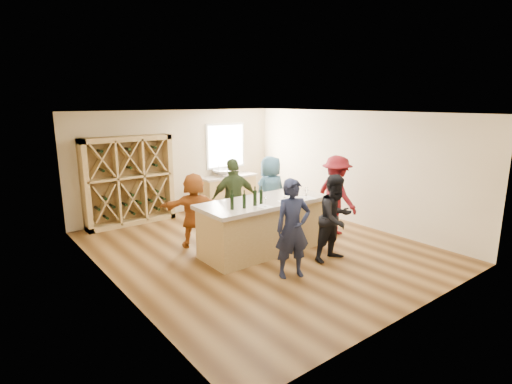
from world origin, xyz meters
TOP-DOWN VIEW (x-y plane):
  - floor at (0.00, 0.00)m, footprint 6.00×7.00m
  - ceiling at (0.00, 0.00)m, footprint 6.00×7.00m
  - wall_back at (0.00, 3.55)m, footprint 6.00×0.10m
  - wall_front at (0.00, -3.55)m, footprint 6.00×0.10m
  - wall_left at (-3.05, 0.00)m, footprint 0.10×7.00m
  - wall_right at (3.05, 0.00)m, footprint 0.10×7.00m
  - window_frame at (1.50, 3.47)m, footprint 1.30×0.06m
  - window_pane at (1.50, 3.44)m, footprint 1.18×0.01m
  - wine_rack at (-1.50, 3.27)m, footprint 2.20×0.45m
  - back_counter_base at (1.40, 3.20)m, footprint 1.60×0.58m
  - back_counter_top at (1.40, 3.20)m, footprint 1.70×0.62m
  - sink at (1.20, 3.20)m, footprint 0.54×0.54m
  - faucet at (1.20, 3.38)m, footprint 0.02×0.02m
  - tasting_counter_base at (-0.04, -0.23)m, footprint 2.60×1.00m
  - tasting_counter_top at (-0.04, -0.23)m, footprint 2.72×1.12m
  - wine_bottle_a at (-0.94, -0.43)m, footprint 0.09×0.09m
  - wine_bottle_b at (-0.72, -0.50)m, footprint 0.07×0.07m
  - wine_bottle_d at (-0.44, -0.47)m, footprint 0.10×0.10m
  - wine_bottle_e at (-0.25, -0.42)m, footprint 0.07×0.07m
  - wine_glass_a at (-0.35, -0.66)m, footprint 0.08×0.08m
  - wine_glass_b at (0.19, -0.72)m, footprint 0.08×0.08m
  - wine_glass_c at (0.71, -0.69)m, footprint 0.09×0.09m
  - wine_glass_d at (0.44, -0.33)m, footprint 0.07×0.07m
  - wine_glass_e at (0.94, -0.46)m, footprint 0.08×0.08m
  - tasting_menu_a at (-0.35, -0.63)m, footprint 0.26×0.33m
  - tasting_menu_b at (0.20, -0.62)m, footprint 0.33×0.37m
  - tasting_menu_c at (0.80, -0.63)m, footprint 0.32×0.38m
  - person_near_left at (-0.40, -1.49)m, footprint 0.76×0.66m
  - person_near_right at (0.75, -1.44)m, footprint 0.82×0.45m
  - person_server at (2.01, -0.35)m, footprint 0.67×1.23m
  - person_far_mid at (-0.11, 0.72)m, footprint 1.17×0.79m
  - person_far_right at (1.04, 0.84)m, footprint 0.88×0.59m
  - person_far_left at (-1.01, 0.88)m, footprint 1.53×1.23m

SIDE VIEW (x-z plane):
  - floor at x=0.00m, z-range -0.10..0.00m
  - back_counter_base at x=1.40m, z-range 0.00..0.86m
  - tasting_counter_base at x=-0.04m, z-range 0.00..1.00m
  - person_far_left at x=-1.01m, z-range 0.00..1.59m
  - person_near_right at x=0.75m, z-range 0.00..1.69m
  - person_near_left at x=-0.40m, z-range 0.00..1.75m
  - person_far_right at x=1.04m, z-range 0.00..1.77m
  - back_counter_top at x=1.40m, z-range 0.86..0.92m
  - person_far_mid at x=-0.11m, z-range 0.00..1.82m
  - person_server at x=2.01m, z-range 0.00..1.83m
  - sink at x=1.20m, z-range 0.92..1.11m
  - tasting_counter_top at x=-0.04m, z-range 1.00..1.08m
  - faucet at x=1.20m, z-range 0.92..1.22m
  - tasting_menu_a at x=-0.35m, z-range 1.08..1.08m
  - tasting_menu_b at x=0.20m, z-range 1.08..1.08m
  - tasting_menu_c at x=0.80m, z-range 1.08..1.08m
  - wine_rack at x=-1.50m, z-range 0.00..2.20m
  - wine_glass_d at x=0.44m, z-range 1.08..1.24m
  - wine_glass_e at x=0.94m, z-range 1.08..1.25m
  - wine_glass_b at x=0.19m, z-range 1.08..1.26m
  - wine_glass_a at x=-0.35m, z-range 1.08..1.27m
  - wine_glass_c at x=0.71m, z-range 1.08..1.28m
  - wine_bottle_b at x=-0.72m, z-range 1.08..1.35m
  - wine_bottle_e at x=-0.25m, z-range 1.08..1.35m
  - wine_bottle_a at x=-0.94m, z-range 1.08..1.36m
  - wine_bottle_d at x=-0.44m, z-range 1.08..1.38m
  - wall_back at x=0.00m, z-range 0.00..2.80m
  - wall_front at x=0.00m, z-range 0.00..2.80m
  - wall_left at x=-3.05m, z-range 0.00..2.80m
  - wall_right at x=3.05m, z-range 0.00..2.80m
  - window_frame at x=1.50m, z-range 1.10..2.40m
  - window_pane at x=1.50m, z-range 1.16..2.34m
  - ceiling at x=0.00m, z-range 2.80..2.90m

